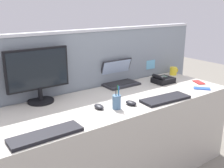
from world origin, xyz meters
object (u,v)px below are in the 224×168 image
(desk_phone, at_px, (163,80))
(coffee_mug, at_px, (173,71))
(cell_phone_blue_case, at_px, (202,88))
(keyboard_main, at_px, (165,99))
(computer_mouse_right_hand, at_px, (99,106))
(cell_phone_red_case, at_px, (199,82))
(keyboard_spare, at_px, (46,135))
(computer_mouse_left_hand, at_px, (131,103))
(laptop, at_px, (118,78))
(desktop_monitor, at_px, (38,73))
(pen_cup, at_px, (117,102))

(desk_phone, xyz_separation_m, coffee_mug, (0.33, 0.15, 0.01))
(cell_phone_blue_case, bearing_deg, coffee_mug, 30.87)
(desk_phone, relative_size, keyboard_main, 0.47)
(computer_mouse_right_hand, xyz_separation_m, cell_phone_red_case, (1.19, -0.01, -0.01))
(cell_phone_blue_case, height_order, coffee_mug, coffee_mug)
(cell_phone_red_case, xyz_separation_m, cell_phone_blue_case, (-0.14, -0.14, 0.00))
(keyboard_spare, xyz_separation_m, computer_mouse_left_hand, (0.74, 0.10, 0.01))
(laptop, bearing_deg, computer_mouse_right_hand, -139.67)
(desktop_monitor, distance_m, pen_cup, 0.66)
(cell_phone_red_case, bearing_deg, keyboard_spare, -151.38)
(laptop, relative_size, computer_mouse_right_hand, 3.44)
(desk_phone, height_order, cell_phone_blue_case, desk_phone)
(desktop_monitor, height_order, cell_phone_blue_case, desktop_monitor)
(desk_phone, distance_m, keyboard_main, 0.51)
(laptop, relative_size, cell_phone_red_case, 2.53)
(laptop, distance_m, pen_cup, 0.64)
(computer_mouse_left_hand, xyz_separation_m, cell_phone_blue_case, (0.80, -0.07, -0.01))
(pen_cup, xyz_separation_m, cell_phone_red_case, (1.08, 0.07, -0.05))
(desk_phone, relative_size, pen_cup, 1.08)
(keyboard_spare, relative_size, cell_phone_blue_case, 2.99)
(desktop_monitor, distance_m, computer_mouse_left_hand, 0.77)
(pen_cup, distance_m, cell_phone_red_case, 1.08)
(cell_phone_blue_case, bearing_deg, desktop_monitor, 117.40)
(computer_mouse_right_hand, bearing_deg, desktop_monitor, 129.46)
(pen_cup, bearing_deg, cell_phone_blue_case, -4.72)
(keyboard_spare, distance_m, coffee_mug, 1.79)
(desktop_monitor, height_order, computer_mouse_right_hand, desktop_monitor)
(computer_mouse_left_hand, bearing_deg, coffee_mug, 14.60)
(cell_phone_red_case, distance_m, coffee_mug, 0.36)
(keyboard_main, xyz_separation_m, computer_mouse_right_hand, (-0.55, 0.17, 0.01))
(computer_mouse_left_hand, bearing_deg, cell_phone_red_case, -5.04)
(keyboard_spare, bearing_deg, computer_mouse_left_hand, 7.22)
(pen_cup, bearing_deg, keyboard_spare, -170.06)
(keyboard_spare, bearing_deg, desk_phone, 14.97)
(laptop, xyz_separation_m, computer_mouse_left_hand, (-0.25, -0.51, -0.05))
(pen_cup, relative_size, coffee_mug, 1.60)
(keyboard_main, distance_m, computer_mouse_right_hand, 0.57)
(computer_mouse_right_hand, xyz_separation_m, coffee_mug, (1.22, 0.35, 0.03))
(desk_phone, xyz_separation_m, cell_phone_red_case, (0.30, -0.21, -0.03))
(coffee_mug, bearing_deg, keyboard_spare, -162.70)
(laptop, bearing_deg, cell_phone_blue_case, -46.80)
(desktop_monitor, xyz_separation_m, cell_phone_blue_case, (1.35, -0.56, -0.24))
(coffee_mug, bearing_deg, desktop_monitor, 178.12)
(desktop_monitor, bearing_deg, computer_mouse_right_hand, -52.51)
(computer_mouse_right_hand, height_order, coffee_mug, coffee_mug)
(keyboard_spare, xyz_separation_m, pen_cup, (0.60, 0.11, 0.04))
(cell_phone_blue_case, bearing_deg, keyboard_main, 141.06)
(laptop, height_order, pen_cup, laptop)
(desktop_monitor, bearing_deg, cell_phone_blue_case, -22.33)
(laptop, distance_m, keyboard_main, 0.60)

